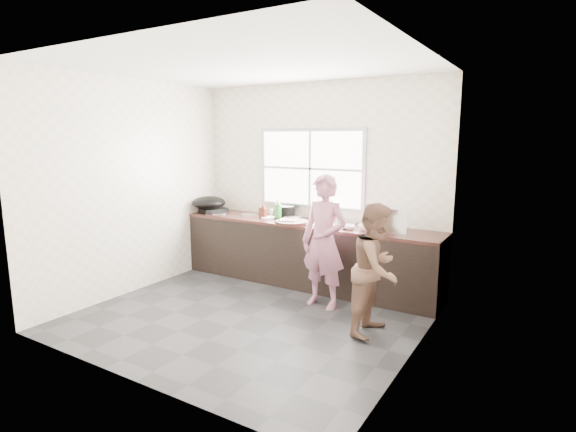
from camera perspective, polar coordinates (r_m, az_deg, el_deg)
The scene contains 30 objects.
floor at distance 5.17m, azimuth -4.79°, elevation -12.58°, with size 3.60×3.20×0.01m, color #2B2B2E.
ceiling at distance 4.83m, azimuth -5.29°, elevation 18.61°, with size 3.60×3.20×0.01m, color silver.
wall_back at distance 6.18m, azimuth 3.80°, elevation 4.15°, with size 3.60×0.01×2.70m, color silver.
wall_left at distance 6.05m, azimuth -19.00°, elevation 3.51°, with size 0.01×3.20×2.70m, color beige.
wall_right at distance 4.03m, azimuth 16.16°, elevation 0.63°, with size 0.01×3.20×2.70m, color silver.
wall_front at distance 3.66m, azimuth -19.99°, elevation -0.51°, with size 3.60×0.01×2.70m, color silver.
cabinet at distance 6.07m, azimuth 2.32°, elevation -4.96°, with size 3.60×0.62×0.82m, color black.
countertop at distance 5.98m, azimuth 2.35°, elevation -0.98°, with size 3.60×0.64×0.04m, color #351A16.
sink at distance 5.81m, azimuth 5.38°, elevation -1.07°, with size 0.55×0.45×0.02m, color silver.
faucet at distance 5.97m, azimuth 6.24°, elevation 0.61°, with size 0.02×0.02×0.30m, color silver.
window_frame at distance 6.19m, azimuth 2.93°, elevation 6.03°, with size 1.60×0.05×1.10m, color #9EA0A5.
window_glazing at distance 6.17m, azimuth 2.82°, elevation 6.02°, with size 1.50×0.01×1.00m, color white.
woman at distance 5.24m, azimuth 4.59°, elevation -3.82°, with size 0.53×0.35×1.46m, color #B46C87.
person_side at distance 4.62m, azimuth 11.19°, elevation -6.62°, with size 0.65×0.51×1.34m, color brown.
cutting_board at distance 5.84m, azimuth 0.45°, elevation -0.82°, with size 0.43×0.43×0.04m, color #321913.
cleaver at distance 6.11m, azimuth 0.64°, elevation -0.11°, with size 0.22×0.11×0.01m, color silver.
bowl_mince at distance 5.86m, azimuth 0.08°, elevation -0.70°, with size 0.23×0.23×0.06m, color silver.
bowl_crabs at distance 5.54m, azimuth 10.05°, elevation -1.49°, with size 0.18×0.18×0.06m, color white.
bowl_held at distance 5.57m, azimuth 7.75°, elevation -1.36°, with size 0.19×0.19×0.06m, color white.
black_pot at distance 6.30m, azimuth -0.22°, elevation 0.54°, with size 0.23×0.23×0.16m, color black.
plate_food at distance 6.26m, azimuth -2.51°, elevation -0.20°, with size 0.20×0.20×0.02m, color white.
bottle_green at distance 6.20m, azimuth -1.28°, elevation 0.92°, with size 0.11×0.11×0.28m, color #2A822F.
bottle_brown_tall at distance 6.31m, azimuth -3.17°, elevation 0.66°, with size 0.08×0.09×0.19m, color #502014.
bottle_brown_short at distance 6.46m, azimuth -1.45°, elevation 0.77°, with size 0.13×0.13×0.16m, color #473011.
glass_jar at distance 6.45m, azimuth -2.04°, elevation 0.46°, with size 0.07×0.07×0.10m, color white.
burner at distance 6.92m, azimuth -9.63°, elevation 0.80°, with size 0.37×0.37×0.06m, color black.
wok at distance 6.78m, azimuth -10.01°, elevation 1.68°, with size 0.49×0.49×0.19m, color black.
dish_rack at distance 5.40m, azimuth 12.79°, elevation -0.54°, with size 0.41×0.28×0.31m, color silver.
pot_lid_left at distance 6.72m, azimuth -8.70°, elevation 0.37°, with size 0.25×0.25×0.01m, color #B8BABF.
pot_lid_right at distance 6.55m, azimuth -5.06°, elevation 0.19°, with size 0.23×0.23×0.01m, color silver.
Camera 1 is at (2.82, -3.85, 1.98)m, focal length 28.00 mm.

